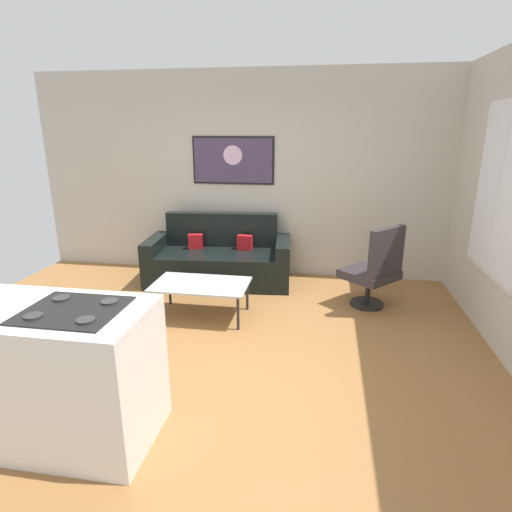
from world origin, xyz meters
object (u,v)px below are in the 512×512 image
(couch, at_px, (219,260))
(coffee_table, at_px, (201,286))
(wall_painting, at_px, (233,160))
(armchair, at_px, (376,269))

(couch, height_order, coffee_table, couch)
(couch, bearing_deg, coffee_table, -85.94)
(couch, xyz_separation_m, wall_painting, (0.11, 0.47, 1.31))
(wall_painting, bearing_deg, coffee_table, -91.03)
(coffee_table, xyz_separation_m, armchair, (1.93, 0.56, 0.12))
(armchair, bearing_deg, couch, 163.94)
(coffee_table, xyz_separation_m, wall_painting, (0.03, 1.61, 1.25))
(coffee_table, bearing_deg, armchair, 16.23)
(coffee_table, bearing_deg, wall_painting, 88.97)
(couch, xyz_separation_m, coffee_table, (0.08, -1.14, 0.06))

